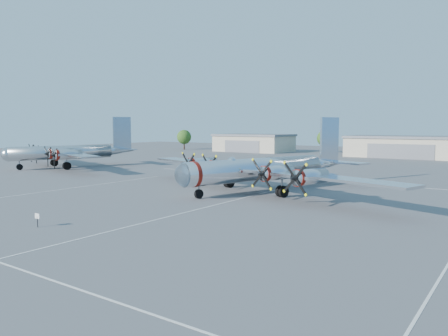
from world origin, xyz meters
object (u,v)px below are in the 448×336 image
Objects in this scene: hangar_west at (254,143)px; tree_west at (325,138)px; hangar_center at (407,147)px; main_bomber_b29 at (264,191)px; info_placard at (37,218)px; bomber_west at (69,167)px; tree_far_west at (184,137)px.

tree_west is (20.00, 8.04, 1.51)m from hangar_west.
hangar_center is 0.70× the size of main_bomber_b29.
hangar_west reaches higher than info_placard.
hangar_center is at bearing 85.98° from info_placard.
info_placard is at bearing -68.07° from hangar_west.
hangar_west is 45.00m from hangar_center.
bomber_west is at bearing -91.35° from hangar_west.
tree_far_west and tree_west have the same top height.
main_bomber_b29 is 27.45m from info_placard.
hangar_west is 20.78× the size of info_placard.
tree_far_west is at bearing 153.98° from main_bomber_b29.
info_placard is at bearing -55.52° from tree_far_west.
info_placard is (-5.69, -97.62, -1.95)m from hangar_center.
hangar_center reaches higher than bomber_west.
tree_far_west is 96.16m from main_bomber_b29.
bomber_west is 51.85m from info_placard.
hangar_west is 83.34m from main_bomber_b29.
tree_west reaches higher than hangar_center.
tree_far_west is 66.18m from bomber_west.
tree_far_west reaches higher than main_bomber_b29.
hangar_center is (45.00, -0.00, -0.00)m from hangar_west.
info_placard is at bearing -79.64° from tree_west.
hangar_west is at bearing 111.25° from info_placard.
hangar_west reaches higher than bomber_west.
hangar_west is at bearing 180.00° from hangar_center.
main_bomber_b29 is (24.19, -78.65, -4.22)m from tree_west.
main_bomber_b29 is at bearing -57.96° from hangar_west.
hangar_west is 0.61× the size of bomber_west.
bomber_west is 33.88× the size of info_placard.
info_placard is at bearing -82.34° from main_bomber_b29.
info_placard is at bearing -18.49° from bomber_west.
bomber_west is (23.45, -61.74, -4.22)m from tree_far_west.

